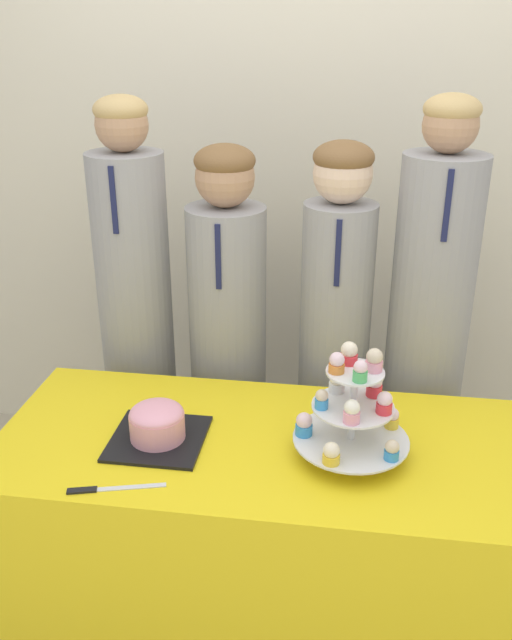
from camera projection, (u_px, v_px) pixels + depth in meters
wall_back at (307, 148)px, 2.71m from camera, size 9.00×0.06×2.70m
table at (268, 539)px, 2.08m from camera, size 1.58×0.68×0.71m
round_cake at (157, 424)px, 1.92m from camera, size 0.26×0.26×0.12m
cake_knife at (100, 490)px, 1.73m from camera, size 0.25×0.08×0.01m
cupcake_stand at (352, 407)px, 1.82m from camera, size 0.32×0.32×0.32m
student_0 at (138, 329)px, 2.50m from camera, size 0.26×0.27×1.60m
student_1 at (228, 351)px, 2.48m from camera, size 0.28×0.28×1.46m
student_2 at (334, 352)px, 2.42m from camera, size 0.25×0.25×1.48m
student_3 at (426, 347)px, 2.36m from camera, size 0.27×0.28×1.62m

